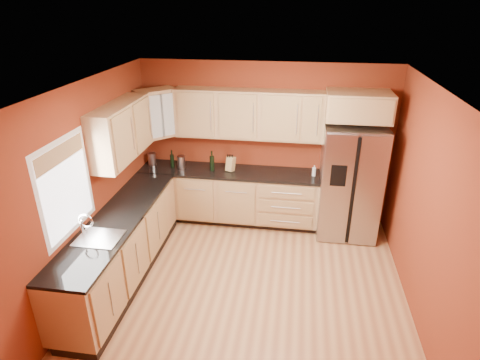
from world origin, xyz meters
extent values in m
plane|color=#A3643F|center=(0.00, 0.00, 0.00)|extent=(4.00, 4.00, 0.00)
plane|color=silver|center=(0.00, 0.00, 2.60)|extent=(4.00, 4.00, 0.00)
cube|color=maroon|center=(0.00, 2.00, 1.30)|extent=(4.00, 0.04, 2.60)
cube|color=maroon|center=(0.00, -2.00, 1.30)|extent=(4.00, 0.04, 2.60)
cube|color=maroon|center=(-2.00, 0.00, 1.30)|extent=(0.04, 4.00, 2.60)
cube|color=maroon|center=(2.00, 0.00, 1.30)|extent=(0.04, 4.00, 2.60)
cube|color=tan|center=(-0.55, 1.70, 0.44)|extent=(2.90, 0.60, 0.88)
cube|color=tan|center=(-1.70, 0.00, 0.44)|extent=(0.60, 2.80, 0.88)
cube|color=black|center=(-0.55, 1.69, 0.90)|extent=(2.90, 0.62, 0.04)
cube|color=black|center=(-1.69, 0.00, 0.90)|extent=(0.62, 2.80, 0.04)
cube|color=tan|center=(-0.25, 1.83, 1.83)|extent=(2.30, 0.33, 0.75)
cube|color=tan|center=(-1.83, 0.72, 1.83)|extent=(0.33, 1.35, 0.75)
cube|color=tan|center=(-1.67, 1.67, 1.83)|extent=(0.67, 0.67, 0.75)
cube|color=tan|center=(1.35, 1.70, 2.05)|extent=(0.92, 0.60, 0.40)
cube|color=silver|center=(1.35, 1.62, 0.89)|extent=(0.90, 0.75, 1.78)
cube|color=white|center=(-1.98, -0.50, 1.55)|extent=(0.03, 0.90, 1.00)
cylinder|color=silver|center=(-1.85, 1.73, 1.03)|extent=(0.16, 0.16, 0.21)
cylinder|color=silver|center=(-1.33, 1.68, 1.02)|extent=(0.17, 0.17, 0.21)
cube|color=tan|center=(-0.52, 1.70, 1.04)|extent=(0.15, 0.14, 0.23)
cylinder|color=silver|center=(0.80, 1.69, 1.01)|extent=(0.07, 0.07, 0.17)
camera|label=1|loc=(0.52, -4.15, 3.47)|focal=30.00mm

